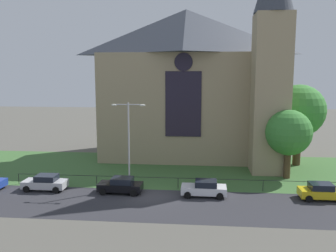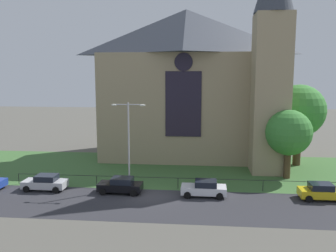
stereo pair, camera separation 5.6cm
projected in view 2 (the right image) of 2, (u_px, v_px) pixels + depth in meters
The scene contains 12 objects.
ground at pixel (161, 169), 43.06m from camera, with size 160.00×160.00×0.00m, color #56544C.
road_asphalt at pixel (146, 204), 31.23m from camera, with size 120.00×8.00×0.01m, color #2D2D33.
grass_verge at pixel (159, 173), 41.08m from camera, with size 120.00×20.00×0.01m, color #3D6633.
church_building at pixel (191, 82), 48.38m from camera, with size 23.20×16.20×26.00m.
iron_railing at pixel (178, 179), 35.29m from camera, with size 33.26×0.07×1.13m.
tree_right_near at pixel (289, 133), 38.43m from camera, with size 4.97×4.97×7.56m.
tree_right_far at pixel (299, 111), 43.90m from camera, with size 6.46×6.46×10.11m.
streetlamp_near at pixel (129, 134), 35.01m from camera, with size 3.37×0.26×8.59m.
parked_car_silver at pixel (45, 182), 35.02m from camera, with size 4.21×2.04×1.51m.
parked_car_black at pixel (121, 185), 34.15m from camera, with size 4.26×2.13×1.51m.
parked_car_white at pixel (204, 188), 33.24m from camera, with size 4.22×2.07×1.51m.
parked_car_yellow at pixel (322, 192), 32.28m from camera, with size 4.21×2.05×1.51m.
Camera 2 is at (4.80, -31.61, 11.25)m, focal length 38.00 mm.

